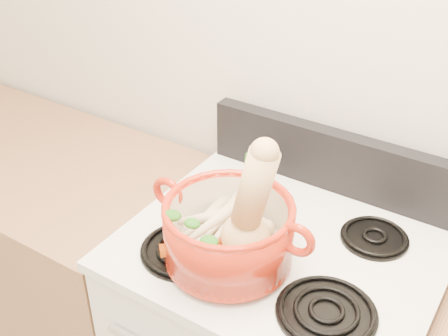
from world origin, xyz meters
The scene contains 23 objects.
wall_back centered at (0.00, 1.75, 1.30)m, with size 3.50×0.02×2.60m, color beige.
cooktop centered at (0.00, 1.40, 0.93)m, with size 0.78×0.67×0.03m, color silver.
control_backsplash centered at (0.00, 1.70, 1.04)m, with size 0.76×0.05×0.18m, color black.
counter_left centered at (-1.07, 1.40, 0.45)m, with size 1.36×0.65×0.90m, color #946646.
burner_front_left centered at (-0.19, 1.24, 0.96)m, with size 0.22×0.22×0.02m, color black.
burner_front_right centered at (0.19, 1.24, 0.96)m, with size 0.22×0.22×0.02m, color black.
burner_back_left centered at (-0.19, 1.54, 0.96)m, with size 0.17×0.17×0.02m, color black.
burner_back_right centered at (0.19, 1.54, 0.96)m, with size 0.17×0.17×0.02m, color black.
dutch_oven centered at (-0.08, 1.27, 1.04)m, with size 0.31×0.31×0.15m, color #AC220E.
pot_handle_left centered at (-0.25, 1.26, 1.09)m, with size 0.09×0.09×0.02m, color #AC220E.
pot_handle_right centered at (0.09, 1.27, 1.09)m, with size 0.09×0.09×0.02m, color #AC220E.
squash centered at (-0.03, 1.27, 1.15)m, with size 0.12×0.12×0.29m, color tan, non-canonical shape.
leek centered at (-0.05, 1.30, 1.12)m, with size 0.04×0.04×0.25m, color white.
ginger centered at (-0.05, 1.35, 1.02)m, with size 0.08×0.06×0.04m, color tan.
parsnip_0 centered at (-0.13, 1.30, 1.02)m, with size 0.05×0.05×0.24m, color beige.
parsnip_1 centered at (-0.17, 1.29, 1.03)m, with size 0.04×0.04×0.19m, color beige.
parsnip_2 centered at (-0.10, 1.29, 1.03)m, with size 0.04×0.04×0.17m, color beige.
parsnip_3 centered at (-0.16, 1.29, 1.04)m, with size 0.04×0.04×0.20m, color beige.
parsnip_4 centered at (-0.12, 1.30, 1.05)m, with size 0.04×0.04×0.20m, color beige.
parsnip_5 centered at (-0.12, 1.28, 1.05)m, with size 0.05×0.05×0.24m, color beige.
carrot_0 centered at (-0.09, 1.24, 1.01)m, with size 0.03×0.03×0.15m, color #DE4C0B.
carrot_1 centered at (-0.13, 1.20, 1.02)m, with size 0.03×0.03×0.15m, color #CE420A.
carrot_2 centered at (-0.05, 1.23, 1.03)m, with size 0.03×0.03×0.17m, color #DC490B.
Camera 1 is at (0.47, 0.40, 1.88)m, focal length 45.00 mm.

